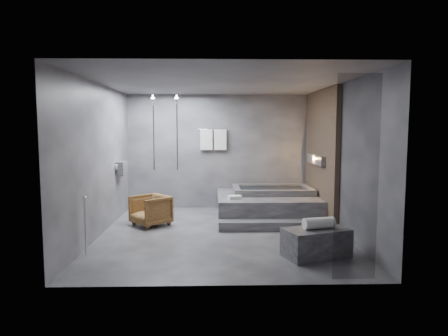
{
  "coord_description": "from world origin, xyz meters",
  "views": [
    {
      "loc": [
        -0.14,
        -7.36,
        1.98
      ],
      "look_at": [
        0.06,
        0.3,
        1.21
      ],
      "focal_mm": 32.0,
      "sensor_mm": 36.0,
      "label": 1
    }
  ],
  "objects": [
    {
      "name": "concrete_bench",
      "position": [
        1.44,
        -1.39,
        0.22
      ],
      "size": [
        1.1,
        0.82,
        0.44
      ],
      "primitive_type": "cube",
      "rotation": [
        0.0,
        0.0,
        0.33
      ],
      "color": "#303032",
      "rests_on": "ground"
    },
    {
      "name": "deck_towel",
      "position": [
        0.3,
        0.9,
        0.54
      ],
      "size": [
        0.29,
        0.24,
        0.07
      ],
      "primitive_type": "cube",
      "rotation": [
        0.0,
        0.0,
        0.18
      ],
      "color": "silver",
      "rests_on": "tub_deck"
    },
    {
      "name": "tub_step",
      "position": [
        1.05,
        0.27,
        0.09
      ],
      "size": [
        2.2,
        0.36,
        0.18
      ],
      "primitive_type": "cube",
      "color": "#353538",
      "rests_on": "ground"
    },
    {
      "name": "rolled_towel",
      "position": [
        1.47,
        -1.39,
        0.53
      ],
      "size": [
        0.51,
        0.28,
        0.18
      ],
      "primitive_type": "cylinder",
      "rotation": [
        0.0,
        1.57,
        0.22
      ],
      "color": "white",
      "rests_on": "concrete_bench"
    },
    {
      "name": "driftwood_chair",
      "position": [
        -1.43,
        0.69,
        0.31
      ],
      "size": [
        0.95,
        0.95,
        0.62
      ],
      "primitive_type": "imported",
      "rotation": [
        0.0,
        0.0,
        -0.85
      ],
      "color": "#402610",
      "rests_on": "ground"
    },
    {
      "name": "room",
      "position": [
        0.4,
        0.24,
        1.73
      ],
      "size": [
        5.0,
        5.04,
        2.82
      ],
      "color": "#303032",
      "rests_on": "ground"
    },
    {
      "name": "tub_deck",
      "position": [
        1.05,
        1.45,
        0.25
      ],
      "size": [
        2.2,
        2.0,
        0.5
      ],
      "primitive_type": "cube",
      "color": "#353538",
      "rests_on": "ground"
    }
  ]
}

